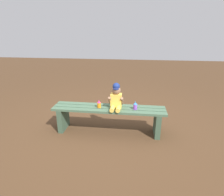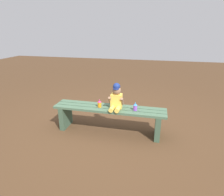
% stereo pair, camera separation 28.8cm
% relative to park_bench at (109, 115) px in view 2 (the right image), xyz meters
% --- Properties ---
extents(ground_plane, '(16.00, 16.00, 0.00)m').
position_rel_park_bench_xyz_m(ground_plane, '(0.00, 0.00, -0.30)').
color(ground_plane, '#4C331E').
extents(park_bench, '(1.78, 0.34, 0.43)m').
position_rel_park_bench_xyz_m(park_bench, '(0.00, 0.00, 0.00)').
color(park_bench, '#47664C').
rests_on(park_bench, ground_plane).
extents(child_figure, '(0.23, 0.27, 0.40)m').
position_rel_park_bench_xyz_m(child_figure, '(0.12, -0.01, 0.31)').
color(child_figure, '#F2C64C').
rests_on(child_figure, park_bench).
extents(sippy_cup_left, '(0.06, 0.06, 0.12)m').
position_rel_park_bench_xyz_m(sippy_cup_left, '(-0.15, -0.02, 0.19)').
color(sippy_cup_left, orange).
rests_on(sippy_cup_left, park_bench).
extents(sippy_cup_right, '(0.06, 0.06, 0.12)m').
position_rel_park_bench_xyz_m(sippy_cup_right, '(0.41, -0.02, 0.19)').
color(sippy_cup_right, '#8C4CCC').
rests_on(sippy_cup_right, park_bench).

